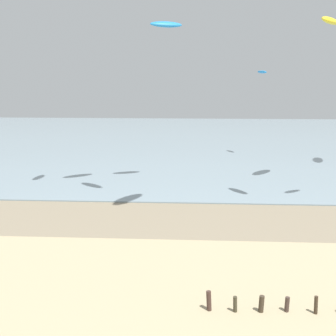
% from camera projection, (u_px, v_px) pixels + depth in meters
% --- Properties ---
extents(wet_sand_strip, '(120.00, 7.70, 0.01)m').
position_uv_depth(wet_sand_strip, '(186.00, 219.00, 30.07)').
color(wet_sand_strip, gray).
rests_on(wet_sand_strip, ground).
extents(sea, '(160.00, 70.00, 0.10)m').
position_uv_depth(sea, '(190.00, 140.00, 68.01)').
color(sea, '#7F939E').
rests_on(sea, ground).
extents(kite_aloft_5, '(1.30, 1.98, 0.47)m').
position_uv_depth(kite_aloft_5, '(262.00, 72.00, 51.56)').
color(kite_aloft_5, '#2384D1').
extents(kite_aloft_6, '(2.89, 3.33, 0.95)m').
position_uv_depth(kite_aloft_6, '(330.00, 21.00, 36.77)').
color(kite_aloft_6, yellow).
extents(kite_aloft_8, '(3.02, 1.99, 0.77)m').
position_uv_depth(kite_aloft_8, '(166.00, 24.00, 36.86)').
color(kite_aloft_8, '#2384D1').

